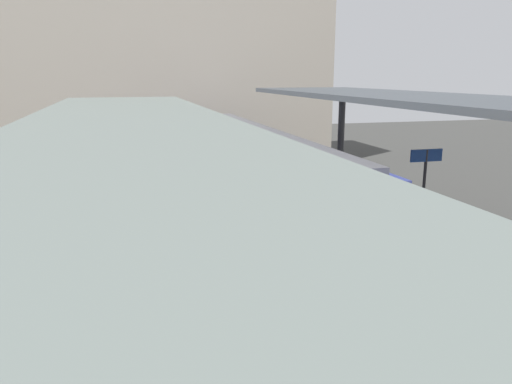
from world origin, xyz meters
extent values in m
plane|color=#383835|center=(0.00, 0.00, 0.00)|extent=(80.00, 80.00, 0.00)
cube|color=#9E9E99|center=(-3.80, 0.00, 0.50)|extent=(4.40, 28.00, 1.00)
cube|color=#9E9E99|center=(3.80, 0.00, 0.50)|extent=(4.40, 28.00, 1.00)
cube|color=#4C4742|center=(0.00, 0.00, 0.10)|extent=(3.20, 28.00, 0.20)
cube|color=slate|center=(-0.72, 0.00, 0.27)|extent=(0.08, 28.00, 0.14)
cube|color=slate|center=(0.72, 0.00, 0.27)|extent=(0.08, 28.00, 0.14)
cube|color=#38428C|center=(0.00, 6.91, 1.65)|extent=(2.70, 15.26, 2.90)
cube|color=orange|center=(0.00, -0.75, 1.50)|extent=(2.65, 0.08, 2.60)
cube|color=black|center=(-1.37, 6.91, 2.00)|extent=(0.04, 14.04, 0.76)
cube|color=black|center=(1.37, 6.91, 2.00)|extent=(0.04, 14.04, 0.76)
cube|color=#515156|center=(0.00, 6.91, 3.20)|extent=(2.16, 14.50, 0.20)
cylinder|color=#333335|center=(-3.80, -4.90, 2.52)|extent=(0.24, 0.24, 3.05)
cylinder|color=#333335|center=(-3.80, 7.70, 2.52)|extent=(0.24, 0.24, 3.05)
cube|color=slate|center=(-3.80, 1.40, 4.13)|extent=(4.18, 21.00, 0.16)
cylinder|color=#333335|center=(3.80, 7.70, 2.69)|extent=(0.24, 0.24, 3.38)
cube|color=#3D4247|center=(3.80, 1.40, 4.46)|extent=(4.18, 21.00, 0.16)
cube|color=black|center=(1.99, 1.03, 1.20)|extent=(0.08, 0.32, 0.40)
cube|color=black|center=(3.09, 1.03, 1.20)|extent=(0.08, 0.32, 0.40)
cube|color=maroon|center=(2.54, 1.03, 1.43)|extent=(1.40, 0.40, 0.06)
cube|color=maroon|center=(2.54, 1.21, 1.66)|extent=(1.40, 0.06, 0.40)
cylinder|color=#262628|center=(3.60, 2.14, 2.10)|extent=(0.08, 0.08, 2.20)
cube|color=navy|center=(3.60, 2.14, 3.05)|extent=(0.90, 0.06, 0.32)
cube|color=#A89E8E|center=(-1.40, 20.00, 5.50)|extent=(18.00, 6.00, 11.00)
camera|label=1|loc=(-3.94, -8.71, 5.06)|focal=34.29mm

